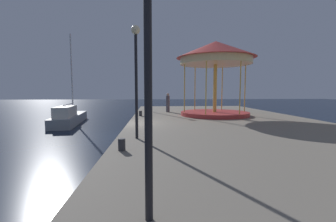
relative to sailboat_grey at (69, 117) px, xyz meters
name	(u,v)px	position (x,y,z in m)	size (l,w,h in m)	color
ground_plane	(128,136)	(5.47, -5.39, -0.60)	(120.00, 120.00, 0.00)	black
quay_dock	(229,129)	(11.80, -5.39, -0.20)	(12.66, 29.97, 0.80)	gray
sailboat_grey	(69,117)	(0.00, 0.00, 0.00)	(2.53, 7.39, 7.75)	gray
carousel	(216,60)	(11.94, -1.48, 4.58)	(6.18, 6.18, 5.83)	#B23333
lamp_post_near_edge	(148,19)	(6.97, -15.88, 3.18)	(0.36, 0.36, 4.38)	black
lamp_post_mid_promenade	(136,63)	(6.36, -9.89, 3.30)	(0.36, 0.36, 4.57)	black
lamp_post_far_end	(150,81)	(6.78, 2.10, 3.09)	(0.36, 0.36, 4.22)	black
bollard_south	(122,145)	(5.99, -11.77, 0.40)	(0.24, 0.24, 0.40)	#2D2D33
bollard_center	(141,113)	(6.03, -1.43, 0.40)	(0.24, 0.24, 0.40)	#2D2D33
person_by_the_water	(168,103)	(8.40, 1.77, 1.02)	(0.34, 0.34, 1.75)	#514C56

